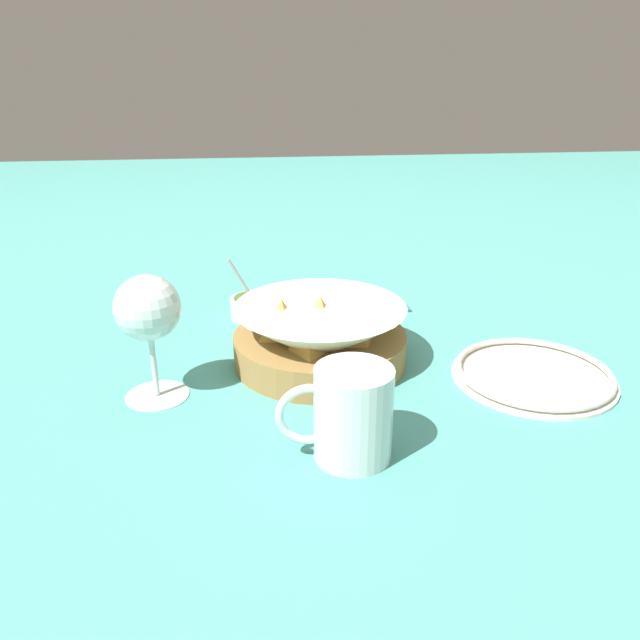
% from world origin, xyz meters
% --- Properties ---
extents(ground_plane, '(4.00, 4.00, 0.00)m').
position_xyz_m(ground_plane, '(0.00, 0.00, 0.00)').
color(ground_plane, teal).
extents(food_basket, '(0.23, 0.23, 0.10)m').
position_xyz_m(food_basket, '(-0.03, -0.03, 0.04)').
color(food_basket, olive).
rests_on(food_basket, ground_plane).
extents(sauce_cup, '(0.08, 0.08, 0.10)m').
position_xyz_m(sauce_cup, '(0.06, -0.20, 0.02)').
color(sauce_cup, '#B7B7BC').
rests_on(sauce_cup, ground_plane).
extents(wine_glass, '(0.08, 0.08, 0.16)m').
position_xyz_m(wine_glass, '(0.18, 0.04, 0.11)').
color(wine_glass, silver).
rests_on(wine_glass, ground_plane).
extents(beer_mug, '(0.12, 0.08, 0.10)m').
position_xyz_m(beer_mug, '(-0.04, 0.19, 0.05)').
color(beer_mug, silver).
rests_on(beer_mug, ground_plane).
extents(side_plate, '(0.21, 0.21, 0.01)m').
position_xyz_m(side_plate, '(-0.30, 0.05, 0.01)').
color(side_plate, silver).
rests_on(side_plate, ground_plane).
extents(napkin, '(0.11, 0.07, 0.01)m').
position_xyz_m(napkin, '(-0.15, -0.22, 0.00)').
color(napkin, '#38608E').
rests_on(napkin, ground_plane).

